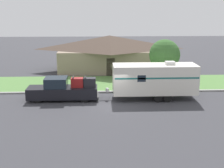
% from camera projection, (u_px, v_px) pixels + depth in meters
% --- Properties ---
extents(ground_plane, '(120.00, 120.00, 0.00)m').
position_uv_depth(ground_plane, '(113.00, 104.00, 26.35)').
color(ground_plane, '#38383D').
extents(curb_strip, '(80.00, 0.30, 0.14)m').
position_uv_depth(curb_strip, '(111.00, 92.00, 29.96)').
color(curb_strip, '#999993').
rests_on(curb_strip, ground_plane).
extents(lawn_strip, '(80.00, 7.00, 0.03)m').
position_uv_depth(lawn_strip, '(110.00, 83.00, 33.51)').
color(lawn_strip, '#568442').
rests_on(lawn_strip, ground_plane).
extents(house_across_street, '(13.65, 7.35, 4.45)m').
position_uv_depth(house_across_street, '(110.00, 52.00, 39.93)').
color(house_across_street, gray).
rests_on(house_across_street, ground_plane).
extents(pickup_truck, '(6.21, 1.92, 2.10)m').
position_uv_depth(pickup_truck, '(63.00, 90.00, 27.38)').
color(pickup_truck, black).
rests_on(pickup_truck, ground_plane).
extents(travel_trailer, '(8.51, 2.42, 3.38)m').
position_uv_depth(travel_trailer, '(155.00, 79.00, 27.51)').
color(travel_trailer, black).
rests_on(travel_trailer, ground_plane).
extents(mailbox, '(0.48, 0.20, 1.34)m').
position_uv_depth(mailbox, '(191.00, 79.00, 30.92)').
color(mailbox, brown).
rests_on(mailbox, ground_plane).
extents(tree_in_yard, '(3.10, 3.10, 4.87)m').
position_uv_depth(tree_in_yard, '(165.00, 55.00, 31.26)').
color(tree_in_yard, brown).
rests_on(tree_in_yard, ground_plane).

